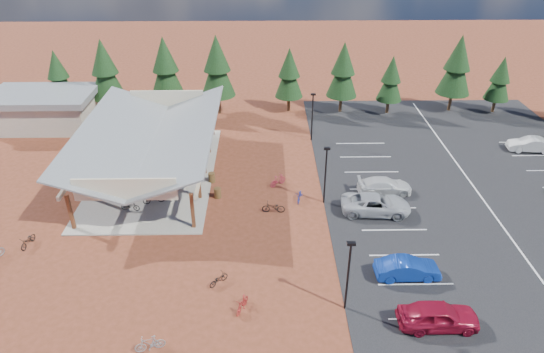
% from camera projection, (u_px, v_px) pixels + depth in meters
% --- Properties ---
extents(ground, '(140.00, 140.00, 0.00)m').
position_uv_depth(ground, '(264.00, 217.00, 38.72)').
color(ground, '#5B2A18').
rests_on(ground, ground).
extents(asphalt_lot, '(27.00, 44.00, 0.04)m').
position_uv_depth(asphalt_lot, '(479.00, 194.00, 41.57)').
color(asphalt_lot, black).
rests_on(asphalt_lot, ground).
extents(concrete_pad, '(10.60, 18.60, 0.10)m').
position_uv_depth(concrete_pad, '(155.00, 174.00, 44.60)').
color(concrete_pad, gray).
rests_on(concrete_pad, ground).
extents(bike_pavilion, '(11.65, 19.40, 4.97)m').
position_uv_depth(bike_pavilion, '(150.00, 137.00, 42.70)').
color(bike_pavilion, '#563118').
rests_on(bike_pavilion, concrete_pad).
extents(outbuilding, '(11.00, 7.00, 3.90)m').
position_uv_depth(outbuilding, '(44.00, 109.00, 52.91)').
color(outbuilding, '#ADA593').
rests_on(outbuilding, ground).
extents(lamp_post_0, '(0.50, 0.25, 5.14)m').
position_uv_depth(lamp_post_0, '(348.00, 271.00, 28.65)').
color(lamp_post_0, black).
rests_on(lamp_post_0, ground).
extents(lamp_post_1, '(0.50, 0.25, 5.14)m').
position_uv_depth(lamp_post_1, '(326.00, 171.00, 39.03)').
color(lamp_post_1, black).
rests_on(lamp_post_1, ground).
extents(lamp_post_2, '(0.50, 0.25, 5.14)m').
position_uv_depth(lamp_post_2, '(312.00, 114.00, 49.40)').
color(lamp_post_2, black).
rests_on(lamp_post_2, ground).
extents(trash_bin_0, '(0.60, 0.60, 0.90)m').
position_uv_depth(trash_bin_0, '(218.00, 193.00, 40.97)').
color(trash_bin_0, '#513A1D').
rests_on(trash_bin_0, ground).
extents(trash_bin_1, '(0.60, 0.60, 0.90)m').
position_uv_depth(trash_bin_1, '(212.00, 177.00, 43.21)').
color(trash_bin_1, '#513A1D').
rests_on(trash_bin_1, ground).
extents(pine_0, '(3.13, 3.13, 7.29)m').
position_uv_depth(pine_0, '(58.00, 75.00, 55.53)').
color(pine_0, '#382314').
rests_on(pine_0, ground).
extents(pine_1, '(3.79, 3.79, 8.84)m').
position_uv_depth(pine_1, '(105.00, 70.00, 54.11)').
color(pine_1, '#382314').
rests_on(pine_1, ground).
extents(pine_2, '(3.83, 3.83, 8.92)m').
position_uv_depth(pine_2, '(165.00, 67.00, 54.71)').
color(pine_2, '#382314').
rests_on(pine_2, ground).
extents(pine_3, '(3.93, 3.93, 9.17)m').
position_uv_depth(pine_3, '(217.00, 67.00, 54.40)').
color(pine_3, '#382314').
rests_on(pine_3, ground).
extents(pine_4, '(3.24, 3.24, 7.56)m').
position_uv_depth(pine_4, '(289.00, 73.00, 55.43)').
color(pine_4, '#382314').
rests_on(pine_4, ground).
extents(pine_5, '(3.56, 3.56, 8.28)m').
position_uv_depth(pine_5, '(343.00, 70.00, 55.03)').
color(pine_5, '#382314').
rests_on(pine_5, ground).
extents(pine_6, '(2.93, 2.93, 6.83)m').
position_uv_depth(pine_6, '(391.00, 79.00, 55.13)').
color(pine_6, '#382314').
rests_on(pine_6, ground).
extents(pine_7, '(3.85, 3.85, 8.97)m').
position_uv_depth(pine_7, '(457.00, 65.00, 55.14)').
color(pine_7, '#382314').
rests_on(pine_7, ground).
extents(pine_8, '(2.86, 2.86, 6.67)m').
position_uv_depth(pine_8, '(500.00, 79.00, 55.44)').
color(pine_8, '#382314').
rests_on(pine_8, ground).
extents(bike_0, '(1.60, 0.71, 0.81)m').
position_uv_depth(bike_0, '(130.00, 206.00, 39.13)').
color(bike_0, black).
rests_on(bike_0, concrete_pad).
extents(bike_1, '(1.56, 0.76, 0.90)m').
position_uv_depth(bike_1, '(134.00, 180.00, 42.61)').
color(bike_1, '#A0A4A9').
rests_on(bike_1, concrete_pad).
extents(bike_2, '(1.74, 0.96, 0.87)m').
position_uv_depth(bike_2, '(131.00, 155.00, 46.83)').
color(bike_2, navy).
rests_on(bike_2, concrete_pad).
extents(bike_3, '(1.53, 0.47, 0.91)m').
position_uv_depth(bike_3, '(154.00, 144.00, 48.76)').
color(bike_3, maroon).
rests_on(bike_3, concrete_pad).
extents(bike_4, '(1.92, 1.10, 0.96)m').
position_uv_depth(bike_4, '(154.00, 198.00, 40.04)').
color(bike_4, black).
rests_on(bike_4, concrete_pad).
extents(bike_5, '(1.73, 0.68, 1.01)m').
position_uv_depth(bike_5, '(165.00, 182.00, 42.27)').
color(bike_5, gray).
rests_on(bike_5, concrete_pad).
extents(bike_6, '(1.70, 0.72, 0.87)m').
position_uv_depth(bike_6, '(185.00, 161.00, 45.69)').
color(bike_6, navy).
rests_on(bike_6, concrete_pad).
extents(bike_7, '(1.55, 0.82, 0.90)m').
position_uv_depth(bike_7, '(185.00, 135.00, 50.64)').
color(bike_7, maroon).
rests_on(bike_7, concrete_pad).
extents(bike_8, '(0.87, 1.77, 0.89)m').
position_uv_depth(bike_8, '(28.00, 241.00, 35.31)').
color(bike_8, black).
rests_on(bike_8, ground).
extents(bike_11, '(1.05, 1.67, 0.97)m').
position_uv_depth(bike_11, '(242.00, 304.00, 29.79)').
color(bike_11, maroon).
rests_on(bike_11, ground).
extents(bike_12, '(1.45, 1.44, 0.80)m').
position_uv_depth(bike_12, '(219.00, 279.00, 31.84)').
color(bike_12, black).
rests_on(bike_12, ground).
extents(bike_13, '(1.79, 0.95, 1.04)m').
position_uv_depth(bike_13, '(150.00, 344.00, 27.11)').
color(bike_13, gray).
rests_on(bike_13, ground).
extents(bike_14, '(0.92, 1.81, 0.91)m').
position_uv_depth(bike_14, '(300.00, 196.00, 40.58)').
color(bike_14, navy).
rests_on(bike_14, ground).
extents(bike_15, '(1.64, 1.47, 1.03)m').
position_uv_depth(bike_15, '(278.00, 180.00, 42.66)').
color(bike_15, '#9F2038').
rests_on(bike_15, ground).
extents(bike_16, '(1.87, 0.74, 0.97)m').
position_uv_depth(bike_16, '(273.00, 207.00, 39.01)').
color(bike_16, black).
rests_on(bike_16, ground).
extents(car_0, '(4.76, 1.93, 1.62)m').
position_uv_depth(car_0, '(438.00, 316.00, 28.47)').
color(car_0, maroon).
rests_on(car_0, asphalt_lot).
extents(car_1, '(4.34, 1.62, 1.42)m').
position_uv_depth(car_1, '(407.00, 269.00, 32.21)').
color(car_1, '#0F3297').
rests_on(car_1, asphalt_lot).
extents(car_2, '(5.71, 2.94, 1.54)m').
position_uv_depth(car_2, '(376.00, 204.00, 38.81)').
color(car_2, '#B0B3B8').
rests_on(car_2, asphalt_lot).
extents(car_3, '(4.67, 1.96, 1.35)m').
position_uv_depth(car_3, '(385.00, 186.00, 41.49)').
color(car_3, silver).
rests_on(car_3, asphalt_lot).
extents(car_9, '(4.35, 1.87, 1.39)m').
position_uv_depth(car_9, '(530.00, 144.00, 48.30)').
color(car_9, '#BCBCBC').
rests_on(car_9, asphalt_lot).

